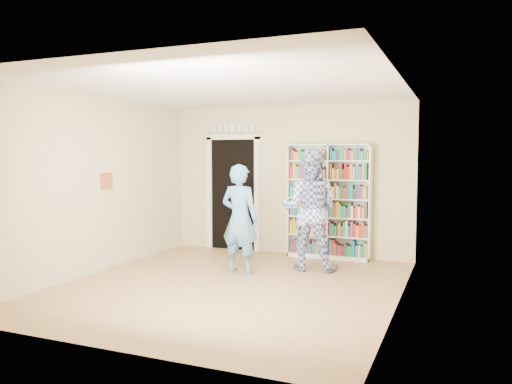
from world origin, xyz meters
TOP-DOWN VIEW (x-y plane):
  - floor at (0.00, 0.00)m, footprint 5.00×5.00m
  - ceiling at (0.00, 0.00)m, footprint 5.00×5.00m
  - wall_back at (0.00, 2.50)m, footprint 4.50×0.00m
  - wall_left at (-2.25, 0.00)m, footprint 0.00×5.00m
  - wall_right at (2.25, 0.00)m, footprint 0.00×5.00m
  - bookshelf at (0.80, 2.34)m, footprint 1.45×0.27m
  - doorway at (-1.10, 2.48)m, footprint 1.10×0.08m
  - wall_art at (-2.23, 0.20)m, footprint 0.03×0.25m
  - man_blue at (-0.19, 0.75)m, footprint 0.64×0.45m
  - man_plaid at (0.74, 1.38)m, footprint 0.98×0.79m
  - paper_sheet at (0.87, 1.17)m, footprint 0.18×0.13m

SIDE VIEW (x-z plane):
  - floor at x=0.00m, z-range 0.00..0.00m
  - man_blue at x=-0.19m, z-range 0.00..1.67m
  - man_plaid at x=0.74m, z-range 0.00..1.90m
  - bookshelf at x=0.80m, z-range 0.01..2.00m
  - paper_sheet at x=0.87m, z-range 0.87..1.17m
  - doorway at x=-1.10m, z-range -0.04..2.39m
  - wall_back at x=0.00m, z-range -0.90..3.60m
  - wall_left at x=-2.25m, z-range -1.15..3.85m
  - wall_right at x=2.25m, z-range -1.15..3.85m
  - wall_art at x=-2.23m, z-range 1.27..1.52m
  - ceiling at x=0.00m, z-range 2.70..2.70m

